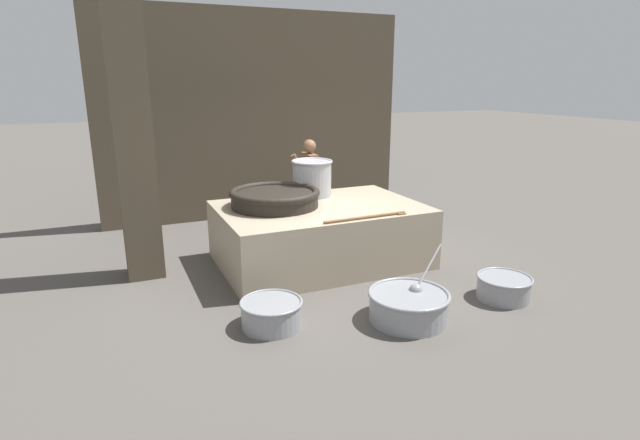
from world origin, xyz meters
TOP-DOWN VIEW (x-y plane):
  - ground_plane at (0.00, 0.00)m, footprint 60.00×60.00m
  - back_wall at (0.00, 3.13)m, footprint 6.06×0.24m
  - support_pillar at (-2.48, 0.52)m, footprint 0.48×0.48m
  - hearth_platform at (0.00, 0.00)m, footprint 2.95×2.00m
  - giant_wok_near at (-0.62, 0.23)m, footprint 1.32×1.32m
  - stock_pot at (0.15, 0.66)m, footprint 0.66×0.66m
  - stirring_paddle at (0.33, -0.90)m, footprint 1.24×0.10m
  - cook at (0.44, 1.48)m, footprint 0.40×0.62m
  - prep_bowl_vegetables at (0.16, -2.17)m, footprint 1.14×0.94m
  - prep_bowl_meat at (-1.33, -1.68)m, footprint 0.71×0.71m
  - prep_bowl_extra at (1.59, -2.16)m, footprint 0.68×0.68m

SIDE VIEW (x-z plane):
  - ground_plane at x=0.00m, z-range 0.00..0.00m
  - prep_bowl_extra at x=1.59m, z-range 0.01..0.31m
  - prep_bowl_meat at x=-1.33m, z-range 0.02..0.33m
  - prep_bowl_vegetables at x=0.16m, z-range -0.18..0.56m
  - hearth_platform at x=0.00m, z-range 0.00..0.88m
  - stirring_paddle at x=0.33m, z-range 0.88..0.92m
  - cook at x=0.44m, z-range 0.07..1.75m
  - giant_wok_near at x=-0.62m, z-range 0.89..1.15m
  - stock_pot at x=0.15m, z-range 0.89..1.46m
  - back_wall at x=0.00m, z-range 0.00..3.97m
  - support_pillar at x=-2.48m, z-range 0.00..3.97m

